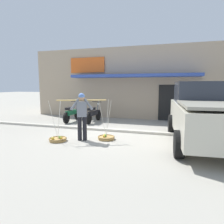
# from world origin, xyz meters

# --- Properties ---
(ground_plane) EXTENTS (90.00, 90.00, 0.00)m
(ground_plane) POSITION_xyz_m (0.00, 0.00, 0.00)
(ground_plane) COLOR #9E998C
(sidewalk_curb) EXTENTS (20.00, 0.24, 0.10)m
(sidewalk_curb) POSITION_xyz_m (0.00, 0.70, 0.05)
(sidewalk_curb) COLOR #BAB4A5
(sidewalk_curb) RESTS_ON ground
(fruit_vendor) EXTENTS (1.59, 0.75, 1.70)m
(fruit_vendor) POSITION_xyz_m (-0.47, -0.99, 0.98)
(fruit_vendor) COLOR black
(fruit_vendor) RESTS_ON ground
(fruit_basket_left_side) EXTENTS (0.63, 0.63, 1.45)m
(fruit_basket_left_side) POSITION_xyz_m (0.32, -0.63, 0.08)
(fruit_basket_left_side) COLOR #B2894C
(fruit_basket_left_side) RESTS_ON ground
(fruit_basket_right_side) EXTENTS (0.63, 0.63, 1.45)m
(fruit_basket_right_side) POSITION_xyz_m (-1.26, -1.35, 0.08)
(fruit_basket_right_side) COLOR #B2894C
(fruit_basket_right_side) RESTS_ON ground
(motorcycle_nearest_shop) EXTENTS (0.54, 1.82, 1.09)m
(motorcycle_nearest_shop) POSITION_xyz_m (-2.65, 2.28, 0.45)
(motorcycle_nearest_shop) COLOR black
(motorcycle_nearest_shop) RESTS_ON ground
(motorcycle_second_in_row) EXTENTS (0.54, 1.82, 1.09)m
(motorcycle_second_in_row) POSITION_xyz_m (-1.42, 2.41, 0.45)
(motorcycle_second_in_row) COLOR black
(motorcycle_second_in_row) RESTS_ON ground
(parked_truck) EXTENTS (2.42, 4.82, 2.10)m
(parked_truck) POSITION_xyz_m (3.64, -0.14, 1.03)
(parked_truck) COLOR beige
(parked_truck) RESTS_ON ground
(storefront_building) EXTENTS (13.00, 6.00, 4.20)m
(storefront_building) POSITION_xyz_m (0.45, 6.62, 2.10)
(storefront_building) COLOR tan
(storefront_building) RESTS_ON ground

